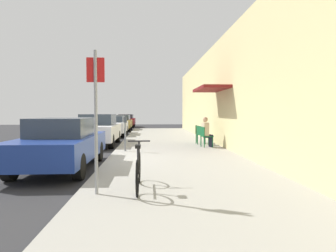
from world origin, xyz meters
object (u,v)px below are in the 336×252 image
at_px(street_sign, 96,111).
at_px(bicycle_0, 138,171).
at_px(parked_car_3, 121,123).
at_px(parked_car_2, 113,125).
at_px(cafe_chair_2, 199,133).
at_px(cafe_chair_1, 201,134).
at_px(parked_car_4, 126,120).
at_px(parking_meter, 125,131).
at_px(cafe_chair_0, 205,135).
at_px(parked_car_0, 62,143).
at_px(parked_car_1, 98,129).
at_px(seated_patron_0, 206,131).

relative_size(street_sign, bicycle_0, 1.52).
height_order(parked_car_3, bicycle_0, parked_car_3).
bearing_deg(bicycle_0, parked_car_3, 96.27).
distance_m(parked_car_2, cafe_chair_2, 7.86).
height_order(parked_car_2, cafe_chair_1, parked_car_2).
distance_m(parked_car_4, parking_meter, 20.82).
distance_m(parked_car_3, parking_meter, 14.85).
bearing_deg(parked_car_4, cafe_chair_0, -76.14).
relative_size(parked_car_2, bicycle_0, 2.57).
bearing_deg(street_sign, bicycle_0, 20.87).
bearing_deg(parking_meter, parked_car_0, -118.16).
bearing_deg(cafe_chair_1, bicycle_0, -108.70).
height_order(parked_car_0, parked_car_3, parked_car_0).
bearing_deg(cafe_chair_1, parked_car_1, 166.94).
xyz_separation_m(parked_car_3, cafe_chair_1, (4.85, -12.76, -0.09)).
relative_size(parked_car_3, street_sign, 1.69).
relative_size(parked_car_1, cafe_chair_2, 5.06).
bearing_deg(parked_car_0, seated_patron_0, 39.22).
bearing_deg(parked_car_3, cafe_chair_0, -70.46).
bearing_deg(bicycle_0, cafe_chair_2, 72.79).
distance_m(parking_meter, cafe_chair_2, 4.29).
bearing_deg(parked_car_0, parked_car_3, 90.00).
bearing_deg(parked_car_3, parked_car_4, 90.00).
relative_size(parked_car_1, parking_meter, 3.33).
height_order(cafe_chair_1, cafe_chair_2, same).
xyz_separation_m(bicycle_0, cafe_chair_2, (2.61, 8.41, 0.14)).
height_order(parked_car_2, cafe_chair_0, parked_car_2).
xyz_separation_m(parking_meter, seated_patron_0, (3.36, 1.11, -0.07)).
height_order(parked_car_2, seated_patron_0, seated_patron_0).
bearing_deg(parked_car_0, parked_car_2, 90.00).
xyz_separation_m(seated_patron_0, cafe_chair_2, (-0.06, 1.62, -0.19)).
bearing_deg(parked_car_1, bicycle_0, -75.70).
bearing_deg(parked_car_3, parked_car_0, -90.00).
height_order(street_sign, seated_patron_0, street_sign).
xyz_separation_m(parked_car_4, parking_meter, (1.55, -20.77, 0.16)).
height_order(parked_car_1, street_sign, street_sign).
xyz_separation_m(parked_car_0, seated_patron_0, (4.91, 4.01, 0.07)).
relative_size(bicycle_0, cafe_chair_2, 1.97).
relative_size(parked_car_0, cafe_chair_0, 5.06).
xyz_separation_m(cafe_chair_0, cafe_chair_2, (0.00, 1.63, 0.00)).
distance_m(cafe_chair_0, cafe_chair_1, 0.91).
xyz_separation_m(seated_patron_0, cafe_chair_1, (-0.06, 0.90, -0.19)).
distance_m(parking_meter, bicycle_0, 5.74).
bearing_deg(cafe_chair_2, parking_meter, -140.45).
height_order(parked_car_3, parked_car_4, parked_car_4).
distance_m(bicycle_0, cafe_chair_1, 8.12).
distance_m(parked_car_0, cafe_chair_2, 7.43).
relative_size(parked_car_2, parked_car_4, 1.00).
height_order(parked_car_2, street_sign, street_sign).
bearing_deg(parked_car_3, parked_car_2, -90.00).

